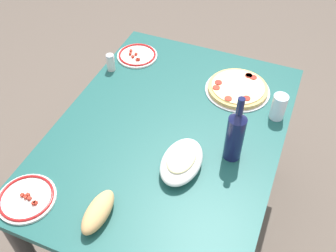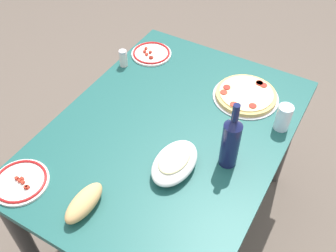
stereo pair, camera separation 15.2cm
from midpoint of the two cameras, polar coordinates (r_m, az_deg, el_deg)
ground_plane at (r=2.22m, az=2.01°, el=-13.71°), size 8.00×8.00×0.00m
dining_table at (r=1.72m, az=2.52°, el=-3.49°), size 1.27×0.93×0.73m
pepperoni_pizza at (r=1.83m, az=13.71°, el=4.32°), size 0.30×0.30×0.03m
baked_pasta_dish at (r=1.48m, az=3.94°, el=-5.40°), size 0.24×0.15×0.08m
wine_bottle at (r=1.46m, az=12.14°, el=-2.32°), size 0.07×0.07×0.30m
water_glass at (r=1.70m, az=19.05°, el=1.06°), size 0.06×0.06×0.12m
side_plate_near at (r=2.03m, az=-0.29°, el=10.52°), size 0.21×0.21×0.02m
side_plate_far at (r=1.53m, az=-18.21°, el=-7.90°), size 0.21×0.21×0.02m
bread_loaf at (r=1.39m, az=-9.14°, el=-11.23°), size 0.18×0.08×0.07m
spice_shaker at (r=1.95m, az=-4.34°, el=9.79°), size 0.04×0.04×0.09m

